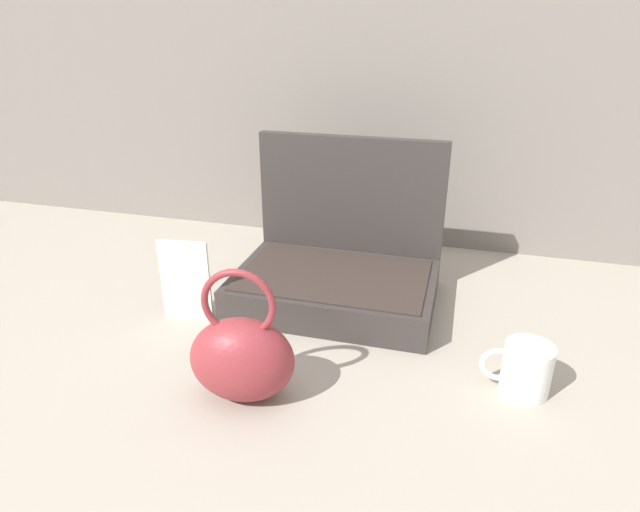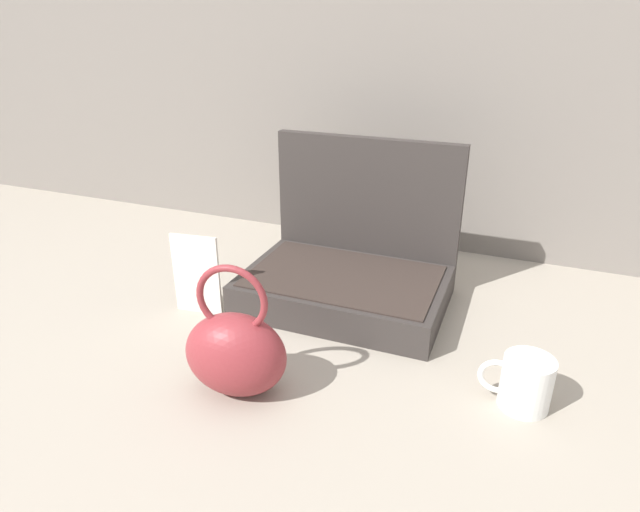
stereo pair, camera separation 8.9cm
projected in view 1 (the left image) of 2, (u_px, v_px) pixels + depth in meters
The scene contains 5 objects.
ground_plane at pixel (334, 350), 0.99m from camera, with size 6.00×6.00×0.00m, color #9E9384.
open_suitcase at pixel (339, 266), 1.15m from camera, with size 0.41×0.29×0.33m.
teal_pouch_handbag at pixel (242, 357), 0.84m from camera, with size 0.18×0.13×0.23m.
coffee_mug at pixel (525, 369), 0.86m from camera, with size 0.11×0.08×0.09m.
info_card_left at pixel (186, 281), 1.06m from camera, with size 0.10×0.01×0.17m, color white.
Camera 1 is at (0.20, -0.81, 0.56)m, focal length 30.16 mm.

